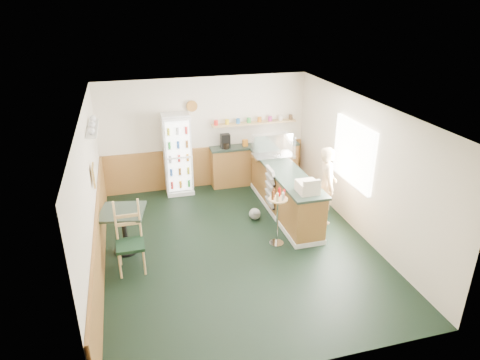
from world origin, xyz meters
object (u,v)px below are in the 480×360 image
object	(u,v)px
shopkeeper	(327,185)
cafe_chair	(129,234)
cafe_table	(124,223)
condiment_stand	(278,210)
drinks_fridge	(178,154)
cash_register	(308,187)
display_case	(273,147)

from	to	relation	value
shopkeeper	cafe_chair	world-z (taller)	shopkeeper
shopkeeper	cafe_table	xyz separation A→B (m)	(-4.10, -0.12, -0.22)
cafe_table	cafe_chair	xyz separation A→B (m)	(0.09, -0.53, 0.06)
shopkeeper	cafe_table	world-z (taller)	shopkeeper
shopkeeper	condiment_stand	bearing A→B (deg)	129.98
drinks_fridge	cafe_chair	xyz separation A→B (m)	(-1.24, -2.89, -0.31)
cafe_chair	condiment_stand	bearing A→B (deg)	0.78
cash_register	drinks_fridge	bearing A→B (deg)	126.19
cafe_table	drinks_fridge	bearing A→B (deg)	60.60
condiment_stand	cafe_table	xyz separation A→B (m)	(-2.81, 0.49, -0.13)
shopkeeper	condiment_stand	xyz separation A→B (m)	(-1.29, -0.61, -0.09)
drinks_fridge	shopkeeper	distance (m)	3.57
cash_register	cafe_table	bearing A→B (deg)	172.16
cash_register	cafe_chair	world-z (taller)	cafe_chair
condiment_stand	cash_register	bearing A→B (deg)	3.42
cafe_table	shopkeeper	bearing A→B (deg)	1.65
drinks_fridge	display_case	size ratio (longest dim) A/B	2.12
cafe_chair	display_case	bearing A→B (deg)	31.22
cafe_table	cafe_chair	world-z (taller)	cafe_chair
cash_register	shopkeeper	size ratio (longest dim) A/B	0.24
drinks_fridge	display_case	xyz separation A→B (m)	(2.07, -0.88, 0.30)
drinks_fridge	cash_register	bearing A→B (deg)	-53.64
drinks_fridge	cafe_chair	bearing A→B (deg)	-113.25
cafe_table	display_case	bearing A→B (deg)	23.52
condiment_stand	cafe_chair	size ratio (longest dim) A/B	0.89
drinks_fridge	cafe_table	xyz separation A→B (m)	(-1.33, -2.36, -0.37)
display_case	cafe_table	distance (m)	3.77
cafe_table	cafe_chair	bearing A→B (deg)	-80.78
cash_register	cafe_table	distance (m)	3.47
cash_register	cafe_chair	size ratio (longest dim) A/B	0.31
display_case	condiment_stand	distance (m)	2.13
condiment_stand	cafe_table	bearing A→B (deg)	170.04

